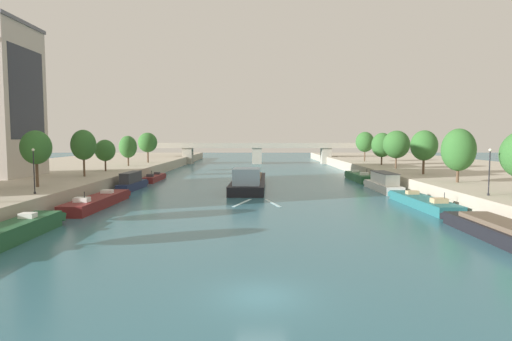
% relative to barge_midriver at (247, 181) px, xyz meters
% --- Properties ---
extents(ground_plane, '(400.00, 400.00, 0.00)m').
position_rel_barge_midriver_xyz_m(ground_plane, '(1.36, -44.47, -1.05)').
color(ground_plane, '#336675').
extents(quay_left, '(36.00, 170.00, 2.14)m').
position_rel_barge_midriver_xyz_m(quay_left, '(-37.14, 10.53, 0.02)').
color(quay_left, '#B2A893').
rests_on(quay_left, ground).
extents(quay_right, '(36.00, 170.00, 2.14)m').
position_rel_barge_midriver_xyz_m(quay_right, '(39.87, 10.53, 0.02)').
color(quay_right, '#B2A893').
rests_on(quay_right, ground).
extents(barge_midriver, '(5.55, 24.61, 3.53)m').
position_rel_barge_midriver_xyz_m(barge_midriver, '(0.00, 0.00, 0.00)').
color(barge_midriver, black).
rests_on(barge_midriver, ground).
extents(wake_behind_barge, '(5.60, 5.97, 0.03)m').
position_rel_barge_midriver_xyz_m(wake_behind_barge, '(1.27, -14.99, -1.03)').
color(wake_behind_barge, '#A5D1DB').
rests_on(wake_behind_barge, ground).
extents(moored_boat_left_gap_after, '(2.34, 13.16, 2.44)m').
position_rel_barge_midriver_xyz_m(moored_boat_left_gap_after, '(-17.09, -33.67, -0.35)').
color(moored_boat_left_gap_after, '#235633').
rests_on(moored_boat_left_gap_after, ground).
extents(moored_boat_left_near, '(3.02, 14.83, 2.24)m').
position_rel_barge_midriver_xyz_m(moored_boat_left_near, '(-16.63, -17.55, -0.45)').
color(moored_boat_left_near, maroon).
rests_on(moored_boat_left_near, ground).
extents(moored_boat_left_far, '(2.02, 10.49, 2.69)m').
position_rel_barge_midriver_xyz_m(moored_boat_left_far, '(-17.26, -2.32, 0.07)').
color(moored_boat_left_far, '#1E284C').
rests_on(moored_boat_left_far, ground).
extents(moored_boat_left_upstream, '(2.01, 11.11, 2.09)m').
position_rel_barge_midriver_xyz_m(moored_boat_left_upstream, '(-17.16, 10.98, -0.52)').
color(moored_boat_left_upstream, maroon).
rests_on(moored_boat_left_upstream, ground).
extents(moored_boat_right_gap_after, '(3.27, 14.49, 2.17)m').
position_rel_barge_midriver_xyz_m(moored_boat_right_gap_after, '(19.70, -17.67, -0.49)').
color(moored_boat_right_gap_after, '#23666B').
rests_on(moored_boat_right_gap_after, ground).
extents(moored_boat_right_end, '(2.61, 12.25, 2.74)m').
position_rel_barge_midriver_xyz_m(moored_boat_right_end, '(19.69, -3.23, 0.09)').
color(moored_boat_right_end, silver).
rests_on(moored_boat_right_end, ground).
extents(moored_boat_right_near, '(2.50, 13.32, 2.44)m').
position_rel_barge_midriver_xyz_m(moored_boat_right_near, '(19.63, 11.17, -0.35)').
color(moored_boat_right_near, '#235633').
rests_on(moored_boat_right_near, ground).
extents(tree_left_past_mid, '(3.35, 3.35, 6.40)m').
position_rel_barge_midriver_xyz_m(tree_left_past_mid, '(-23.73, -16.82, 5.56)').
color(tree_left_past_mid, brown).
rests_on(tree_left_past_mid, quay_left).
extents(tree_left_distant, '(3.52, 3.52, 6.73)m').
position_rel_barge_midriver_xyz_m(tree_left_distant, '(-23.74, -3.67, 5.63)').
color(tree_left_distant, brown).
rests_on(tree_left_distant, quay_left).
extents(tree_left_far, '(3.35, 3.35, 5.26)m').
position_rel_barge_midriver_xyz_m(tree_left_far, '(-24.18, 6.19, 4.54)').
color(tree_left_far, brown).
rests_on(tree_left_far, quay_left).
extents(tree_left_second, '(3.48, 3.48, 5.96)m').
position_rel_barge_midriver_xyz_m(tree_left_second, '(-24.25, 19.05, 4.86)').
color(tree_left_second, brown).
rests_on(tree_left_second, quay_left).
extents(tree_left_midway, '(4.26, 4.26, 6.73)m').
position_rel_barge_midriver_xyz_m(tree_left_midway, '(-23.31, 30.69, 5.60)').
color(tree_left_midway, brown).
rests_on(tree_left_midway, quay_left).
extents(tree_right_midway, '(4.09, 4.09, 6.72)m').
position_rel_barge_midriver_xyz_m(tree_right_midway, '(26.30, -11.97, 5.16)').
color(tree_right_midway, brown).
rests_on(tree_right_midway, quay_right).
extents(tree_right_past_mid, '(4.02, 4.02, 6.72)m').
position_rel_barge_midriver_xyz_m(tree_right_past_mid, '(26.73, -0.09, 5.49)').
color(tree_right_past_mid, brown).
rests_on(tree_right_past_mid, quay_right).
extents(tree_right_far, '(4.73, 4.73, 6.87)m').
position_rel_barge_midriver_xyz_m(tree_right_far, '(26.47, 11.82, 5.46)').
color(tree_right_far, brown).
rests_on(tree_right_far, quay_right).
extents(tree_right_end_of_row, '(4.22, 4.22, 6.59)m').
position_rel_barge_midriver_xyz_m(tree_right_end_of_row, '(26.99, 22.32, 5.17)').
color(tree_right_end_of_row, brown).
rests_on(tree_right_end_of_row, quay_right).
extents(tree_right_second, '(4.27, 4.27, 6.97)m').
position_rel_barge_midriver_xyz_m(tree_right_second, '(26.73, 34.91, 5.69)').
color(tree_right_second, brown).
rests_on(tree_right_second, quay_right).
extents(lamppost_left_bank, '(0.28, 0.28, 4.52)m').
position_rel_barge_midriver_xyz_m(lamppost_left_bank, '(-20.95, -22.72, 3.57)').
color(lamppost_left_bank, black).
rests_on(lamppost_left_bank, quay_left).
extents(lamppost_right_bank, '(0.28, 0.28, 4.54)m').
position_rel_barge_midriver_xyz_m(lamppost_right_bank, '(23.57, -23.98, 3.58)').
color(lamppost_right_bank, black).
rests_on(lamppost_right_bank, quay_right).
extents(bridge_far, '(65.01, 4.40, 6.20)m').
position_rel_barge_midriver_xyz_m(bridge_far, '(1.36, 60.61, 2.95)').
color(bridge_far, '#ADA899').
rests_on(bridge_far, ground).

